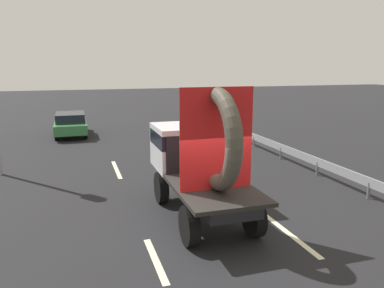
{
  "coord_description": "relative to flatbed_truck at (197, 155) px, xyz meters",
  "views": [
    {
      "loc": [
        -3.29,
        -8.64,
        4.28
      ],
      "look_at": [
        0.02,
        2.0,
        1.94
      ],
      "focal_mm": 35.51,
      "sensor_mm": 36.0,
      "label": 1
    }
  ],
  "objects": [
    {
      "name": "guardrail",
      "position": [
        5.65,
        3.48,
        -1.19
      ],
      "size": [
        0.1,
        11.03,
        0.71
      ],
      "color": "gray",
      "rests_on": "ground_plane"
    },
    {
      "name": "lane_dash_right_far",
      "position": [
        1.79,
        5.33,
        -1.71
      ],
      "size": [
        0.16,
        2.66,
        0.01
      ],
      "primitive_type": "cube",
      "rotation": [
        0.0,
        0.0,
        1.57
      ],
      "color": "beige",
      "rests_on": "ground_plane"
    },
    {
      "name": "ground_plane",
      "position": [
        -0.02,
        -1.49,
        -1.72
      ],
      "size": [
        120.0,
        120.0,
        0.0
      ],
      "primitive_type": "plane",
      "color": "black"
    },
    {
      "name": "distant_sedan",
      "position": [
        -3.57,
        13.96,
        -0.96
      ],
      "size": [
        1.84,
        4.3,
        1.4
      ],
      "color": "black",
      "rests_on": "ground_plane"
    },
    {
      "name": "lane_dash_left_far",
      "position": [
        -1.79,
        5.34,
        -1.71
      ],
      "size": [
        0.16,
        2.76,
        0.01
      ],
      "primitive_type": "cube",
      "rotation": [
        0.0,
        0.0,
        1.57
      ],
      "color": "beige",
      "rests_on": "ground_plane"
    },
    {
      "name": "lane_dash_left_near",
      "position": [
        -1.79,
        -2.49,
        -1.71
      ],
      "size": [
        0.16,
        2.11,
        0.01
      ],
      "primitive_type": "cube",
      "rotation": [
        0.0,
        0.0,
        1.57
      ],
      "color": "beige",
      "rests_on": "ground_plane"
    },
    {
      "name": "lane_dash_right_near",
      "position": [
        1.79,
        -2.16,
        -1.71
      ],
      "size": [
        0.16,
        2.82,
        0.01
      ],
      "primitive_type": "cube",
      "rotation": [
        0.0,
        0.0,
        1.57
      ],
      "color": "beige",
      "rests_on": "ground_plane"
    },
    {
      "name": "flatbed_truck",
      "position": [
        0.0,
        0.0,
        0.0
      ],
      "size": [
        2.02,
        4.85,
        3.76
      ],
      "color": "black",
      "rests_on": "ground_plane"
    }
  ]
}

